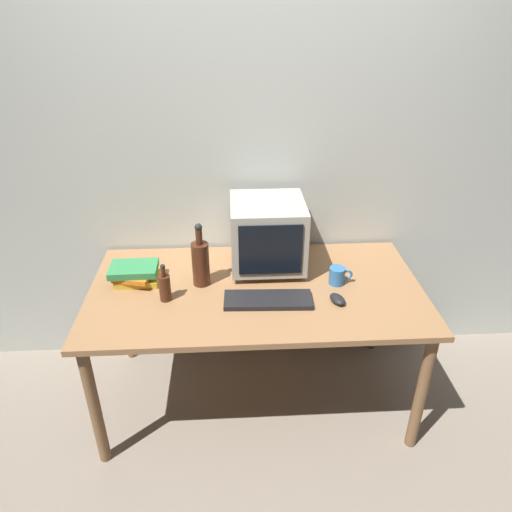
# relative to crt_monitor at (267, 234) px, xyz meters

# --- Properties ---
(ground_plane) EXTENTS (6.00, 6.00, 0.00)m
(ground_plane) POSITION_rel_crt_monitor_xyz_m (-0.07, -0.21, -0.93)
(ground_plane) COLOR gray
(back_wall) EXTENTS (4.00, 0.08, 2.50)m
(back_wall) POSITION_rel_crt_monitor_xyz_m (-0.07, 0.29, 0.32)
(back_wall) COLOR beige
(back_wall) RESTS_ON ground
(desk) EXTENTS (1.67, 0.89, 0.74)m
(desk) POSITION_rel_crt_monitor_xyz_m (-0.07, -0.21, -0.27)
(desk) COLOR #9E7047
(desk) RESTS_ON ground
(crt_monitor) EXTENTS (0.38, 0.39, 0.37)m
(crt_monitor) POSITION_rel_crt_monitor_xyz_m (0.00, 0.00, 0.00)
(crt_monitor) COLOR #B2AD9E
(crt_monitor) RESTS_ON desk
(keyboard) EXTENTS (0.43, 0.17, 0.02)m
(keyboard) POSITION_rel_crt_monitor_xyz_m (-0.02, -0.34, -0.18)
(keyboard) COLOR black
(keyboard) RESTS_ON desk
(computer_mouse) EXTENTS (0.09, 0.11, 0.04)m
(computer_mouse) POSITION_rel_crt_monitor_xyz_m (0.31, -0.37, -0.17)
(computer_mouse) COLOR black
(computer_mouse) RESTS_ON desk
(bottle_tall) EXTENTS (0.09, 0.09, 0.34)m
(bottle_tall) POSITION_rel_crt_monitor_xyz_m (-0.35, -0.16, -0.07)
(bottle_tall) COLOR #472314
(bottle_tall) RESTS_ON desk
(bottle_short) EXTENTS (0.06, 0.06, 0.20)m
(bottle_short) POSITION_rel_crt_monitor_xyz_m (-0.51, -0.29, -0.12)
(bottle_short) COLOR #472314
(bottle_short) RESTS_ON desk
(book_stack) EXTENTS (0.24, 0.19, 0.09)m
(book_stack) POSITION_rel_crt_monitor_xyz_m (-0.68, -0.13, -0.14)
(book_stack) COLOR gold
(book_stack) RESTS_ON desk
(mug) EXTENTS (0.12, 0.08, 0.09)m
(mug) POSITION_rel_crt_monitor_xyz_m (0.34, -0.20, -0.15)
(mug) COLOR #3370B2
(mug) RESTS_ON desk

